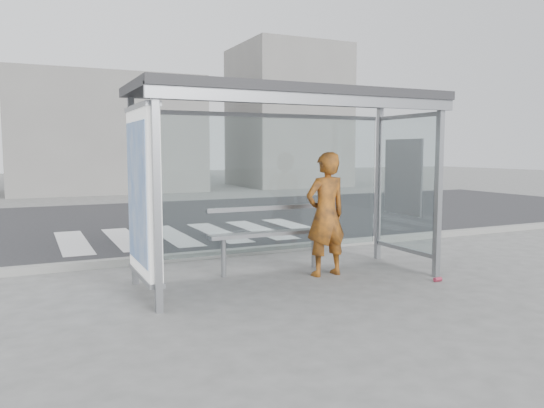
% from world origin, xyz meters
% --- Properties ---
extents(ground, '(80.00, 80.00, 0.00)m').
position_xyz_m(ground, '(0.00, 0.00, 0.00)').
color(ground, '#5F5F5D').
rests_on(ground, ground).
extents(road, '(30.00, 10.00, 0.01)m').
position_xyz_m(road, '(0.00, 7.00, 0.00)').
color(road, '#262628').
rests_on(road, ground).
extents(curb, '(30.00, 0.18, 0.12)m').
position_xyz_m(curb, '(0.00, 1.95, 0.06)').
color(curb, gray).
rests_on(curb, ground).
extents(crosswalk, '(5.55, 3.00, 0.00)m').
position_xyz_m(crosswalk, '(0.00, 4.50, 0.00)').
color(crosswalk, silver).
rests_on(crosswalk, ground).
extents(bus_shelter, '(4.25, 1.65, 2.62)m').
position_xyz_m(bus_shelter, '(-0.37, 0.06, 1.98)').
color(bus_shelter, gray).
rests_on(bus_shelter, ground).
extents(building_center, '(8.00, 5.00, 5.00)m').
position_xyz_m(building_center, '(0.00, 18.00, 2.50)').
color(building_center, slate).
rests_on(building_center, ground).
extents(building_right, '(5.00, 5.00, 7.00)m').
position_xyz_m(building_right, '(9.00, 18.00, 3.50)').
color(building_right, slate).
rests_on(building_right, ground).
extents(person, '(0.68, 0.47, 1.78)m').
position_xyz_m(person, '(0.60, 0.04, 0.89)').
color(person, orange).
rests_on(person, ground).
extents(bench, '(1.90, 0.23, 0.98)m').
position_xyz_m(bench, '(-0.04, 0.58, 0.58)').
color(bench, gray).
rests_on(bench, ground).
extents(soda_can, '(0.12, 0.07, 0.06)m').
position_xyz_m(soda_can, '(1.81, -0.94, 0.03)').
color(soda_can, '#D43E5D').
rests_on(soda_can, ground).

